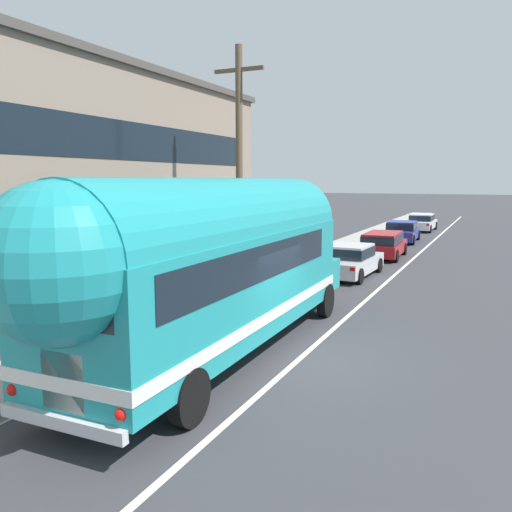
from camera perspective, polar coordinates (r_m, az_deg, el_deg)
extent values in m
plane|color=#38383D|center=(12.30, 4.81, -11.09)|extent=(300.00, 300.00, 0.00)
cube|color=silver|center=(23.60, 14.99, -1.93)|extent=(0.14, 80.00, 0.01)
cube|color=silver|center=(24.43, 6.94, -1.36)|extent=(0.12, 80.00, 0.01)
cube|color=#9E9B93|center=(22.96, 2.66, -1.75)|extent=(2.30, 90.00, 0.15)
cube|color=black|center=(16.24, -16.73, -0.12)|extent=(0.08, 18.86, 1.20)
cube|color=black|center=(16.13, -17.26, 12.28)|extent=(0.08, 18.86, 1.20)
cylinder|color=brown|center=(18.03, -1.83, 8.84)|extent=(0.24, 0.24, 8.50)
cube|color=brown|center=(18.39, -1.89, 19.65)|extent=(1.80, 0.12, 0.12)
cube|color=teal|center=(11.98, -3.95, -2.93)|extent=(2.61, 9.77, 2.30)
cylinder|color=teal|center=(11.81, -4.01, 2.55)|extent=(2.56, 9.67, 2.45)
sphere|color=teal|center=(7.94, -20.78, -0.79)|extent=(2.40, 2.40, 2.40)
cube|color=teal|center=(17.08, 4.90, -1.86)|extent=(2.28, 1.33, 0.95)
cube|color=white|center=(12.12, -3.92, -5.95)|extent=(2.66, 9.81, 0.24)
cube|color=black|center=(11.61, -4.68, -0.29)|extent=(2.62, 7.97, 0.76)
cube|color=black|center=(8.02, -20.65, -4.33)|extent=(2.00, 0.10, 0.84)
cube|color=white|center=(8.37, -20.25, -12.73)|extent=(0.80, 0.07, 0.90)
cube|color=silver|center=(8.54, -20.48, -16.67)|extent=(2.34, 0.17, 0.20)
sphere|color=red|center=(9.20, -24.99, -13.06)|extent=(0.20, 0.20, 0.20)
sphere|color=red|center=(7.82, -14.46, -16.38)|extent=(0.20, 0.20, 0.20)
cube|color=black|center=(16.33, 4.25, 2.38)|extent=(2.14, 0.13, 0.96)
cube|color=silver|center=(17.74, 5.64, -1.90)|extent=(0.90, 0.11, 0.56)
cylinder|color=black|center=(16.66, -0.14, -4.10)|extent=(0.27, 1.00, 1.00)
cylinder|color=black|center=(15.86, 7.60, -4.82)|extent=(0.27, 1.00, 1.00)
cylinder|color=black|center=(10.41, -18.58, -12.26)|extent=(0.27, 1.00, 1.00)
cylinder|color=black|center=(9.07, -7.28, -15.02)|extent=(0.27, 1.00, 1.00)
cube|color=silver|center=(22.61, 10.24, -0.89)|extent=(1.95, 4.50, 0.60)
cube|color=silver|center=(22.41, 10.18, 0.52)|extent=(1.66, 2.15, 0.55)
cube|color=black|center=(22.42, 10.18, 0.44)|extent=(1.72, 2.19, 0.43)
cube|color=red|center=(20.75, 6.40, -1.12)|extent=(0.20, 0.05, 0.14)
cube|color=red|center=(20.26, 10.47, -1.44)|extent=(0.20, 0.05, 0.14)
cylinder|color=black|center=(24.33, 9.37, -0.70)|extent=(0.22, 0.65, 0.64)
cylinder|color=black|center=(23.87, 13.26, -0.98)|extent=(0.22, 0.65, 0.64)
cylinder|color=black|center=(21.50, 6.86, -1.83)|extent=(0.22, 0.65, 0.64)
cylinder|color=black|center=(20.97, 11.22, -2.18)|extent=(0.22, 0.65, 0.64)
cube|color=#A5191E|center=(28.49, 13.78, 0.88)|extent=(1.93, 4.41, 0.60)
cube|color=#A5191E|center=(27.95, 13.65, 1.94)|extent=(1.70, 3.16, 0.55)
cube|color=black|center=(27.96, 13.65, 1.88)|extent=(1.76, 3.20, 0.43)
cube|color=red|center=(26.47, 11.29, 0.81)|extent=(0.20, 0.05, 0.14)
cube|color=red|center=(26.19, 14.66, 0.62)|extent=(0.20, 0.05, 0.14)
cylinder|color=black|center=(30.11, 12.63, 0.93)|extent=(0.22, 0.65, 0.64)
cylinder|color=black|center=(29.84, 15.90, 0.75)|extent=(0.22, 0.65, 0.64)
cylinder|color=black|center=(27.23, 11.43, 0.20)|extent=(0.22, 0.65, 0.64)
cylinder|color=black|center=(26.92, 15.03, -0.01)|extent=(0.22, 0.65, 0.64)
cube|color=navy|center=(36.05, 15.62, 2.33)|extent=(2.05, 4.63, 0.60)
cube|color=navy|center=(35.87, 15.63, 3.22)|extent=(1.76, 2.27, 0.55)
cube|color=black|center=(35.88, 15.63, 3.18)|extent=(1.83, 2.32, 0.43)
cube|color=red|center=(33.89, 13.74, 2.34)|extent=(0.20, 0.05, 0.14)
cube|color=red|center=(33.67, 16.51, 2.20)|extent=(0.20, 0.05, 0.14)
cylinder|color=black|center=(37.75, 14.57, 2.32)|extent=(0.22, 0.65, 0.64)
cylinder|color=black|center=(37.53, 17.30, 2.18)|extent=(0.22, 0.65, 0.64)
cylinder|color=black|center=(34.64, 13.78, 1.83)|extent=(0.22, 0.65, 0.64)
cylinder|color=black|center=(34.40, 16.75, 1.67)|extent=(0.22, 0.65, 0.64)
cube|color=white|center=(44.35, 17.64, 3.31)|extent=(1.88, 4.72, 0.60)
cube|color=white|center=(44.18, 17.65, 4.04)|extent=(1.64, 2.37, 0.55)
cube|color=black|center=(44.19, 17.65, 4.00)|extent=(1.70, 2.41, 0.43)
cube|color=red|center=(42.14, 16.12, 3.38)|extent=(0.20, 0.04, 0.14)
cube|color=red|center=(41.90, 18.24, 3.26)|extent=(0.20, 0.04, 0.14)
cylinder|color=black|center=(46.12, 16.87, 3.27)|extent=(0.21, 0.64, 0.64)
cylinder|color=black|center=(45.88, 19.00, 3.15)|extent=(0.21, 0.64, 0.64)
cylinder|color=black|center=(42.88, 16.16, 2.94)|extent=(0.21, 0.64, 0.64)
cylinder|color=black|center=(42.62, 18.45, 2.82)|extent=(0.21, 0.64, 0.64)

